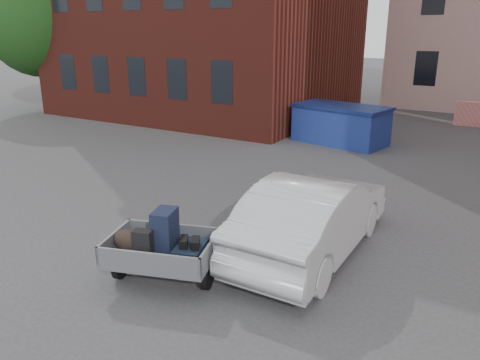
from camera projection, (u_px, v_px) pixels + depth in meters
The scene contains 5 objects.
ground at pixel (213, 260), 8.05m from camera, with size 120.00×120.00×0.00m, color #38383A.
far_building at pixel (155, 26), 34.56m from camera, with size 6.00×6.00×8.00m, color maroon.
trailer at pixel (161, 247), 7.14m from camera, with size 1.86×1.97×1.20m.
dumpster at pixel (340, 124), 16.07m from camera, with size 3.41×2.23×1.32m.
silver_car at pixel (313, 215), 8.12m from camera, with size 1.48×4.25×1.40m, color #B7BABF.
Camera 1 is at (4.13, -5.96, 3.79)m, focal length 35.00 mm.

